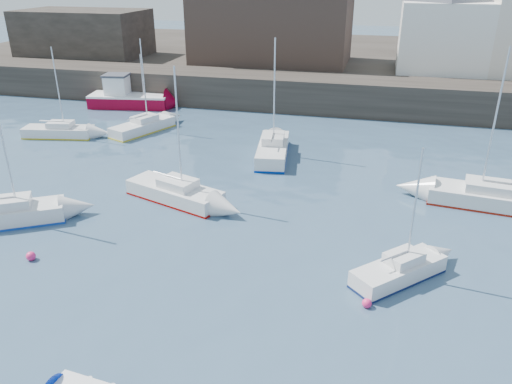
% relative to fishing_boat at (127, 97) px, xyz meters
% --- Properties ---
extents(water, '(220.00, 220.00, 0.00)m').
position_rel_fishing_boat_xyz_m(water, '(17.58, -31.46, -0.95)').
color(water, '#2D4760').
rests_on(water, ground).
extents(quay_wall, '(90.00, 5.00, 3.00)m').
position_rel_fishing_boat_xyz_m(quay_wall, '(17.58, 3.54, 0.55)').
color(quay_wall, '#28231E').
rests_on(quay_wall, ground).
extents(land_strip, '(90.00, 32.00, 2.80)m').
position_rel_fishing_boat_xyz_m(land_strip, '(17.58, 21.54, 0.45)').
color(land_strip, '#28231E').
rests_on(land_strip, ground).
extents(bldg_east_d, '(11.14, 11.14, 8.95)m').
position_rel_fishing_boat_xyz_m(bldg_east_d, '(28.58, 10.04, 6.41)').
color(bldg_east_d, white).
rests_on(bldg_east_d, land_strip).
extents(warehouse, '(16.40, 10.40, 7.60)m').
position_rel_fishing_boat_xyz_m(warehouse, '(11.58, 11.54, 5.66)').
color(warehouse, '#3D2D26').
rests_on(warehouse, land_strip).
extents(bldg_west, '(14.00, 8.00, 5.00)m').
position_rel_fishing_boat_xyz_m(bldg_west, '(-10.42, 10.54, 4.35)').
color(bldg_west, '#353028').
rests_on(bldg_west, land_strip).
extents(fishing_boat, '(7.79, 3.93, 4.93)m').
position_rel_fishing_boat_xyz_m(fishing_boat, '(0.00, 0.00, 0.00)').
color(fishing_boat, maroon).
rests_on(fishing_boat, ground).
extents(sailboat_a, '(5.79, 4.48, 7.37)m').
position_rel_fishing_boat_xyz_m(sailboat_a, '(5.23, -23.27, -0.43)').
color(sailboat_a, silver).
rests_on(sailboat_a, ground).
extents(sailboat_b, '(6.25, 3.76, 7.67)m').
position_rel_fishing_boat_xyz_m(sailboat_b, '(12.57, -18.49, -0.45)').
color(sailboat_b, silver).
rests_on(sailboat_b, ground).
extents(sailboat_c, '(4.14, 4.20, 5.88)m').
position_rel_fishing_boat_xyz_m(sailboat_c, '(24.91, -23.56, -0.50)').
color(sailboat_c, silver).
rests_on(sailboat_c, ground).
extents(sailboat_d, '(7.02, 2.98, 8.68)m').
position_rel_fishing_boat_xyz_m(sailboat_d, '(29.97, -14.93, -0.43)').
color(sailboat_d, silver).
rests_on(sailboat_d, ground).
extents(sailboat_e, '(5.59, 2.69, 6.90)m').
position_rel_fishing_boat_xyz_m(sailboat_e, '(-0.87, -9.81, -0.50)').
color(sailboat_e, silver).
rests_on(sailboat_e, ground).
extents(sailboat_f, '(2.83, 6.40, 8.04)m').
position_rel_fishing_boat_xyz_m(sailboat_f, '(16.44, -10.14, -0.39)').
color(sailboat_f, silver).
rests_on(sailboat_f, ground).
extents(sailboat_h, '(3.84, 5.89, 7.25)m').
position_rel_fishing_boat_xyz_m(sailboat_h, '(4.99, -7.00, -0.48)').
color(sailboat_h, silver).
rests_on(sailboat_h, ground).
extents(buoy_near, '(0.43, 0.43, 0.43)m').
position_rel_fishing_boat_xyz_m(buoy_near, '(8.63, -26.08, -0.95)').
color(buoy_near, '#FF2973').
rests_on(buoy_near, ground).
extents(buoy_mid, '(0.39, 0.39, 0.39)m').
position_rel_fishing_boat_xyz_m(buoy_mid, '(23.70, -25.84, -0.95)').
color(buoy_mid, '#FF2973').
rests_on(buoy_mid, ground).
extents(buoy_far, '(0.40, 0.40, 0.40)m').
position_rel_fishing_boat_xyz_m(buoy_far, '(16.73, -12.50, -0.95)').
color(buoy_far, '#FF2973').
rests_on(buoy_far, ground).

